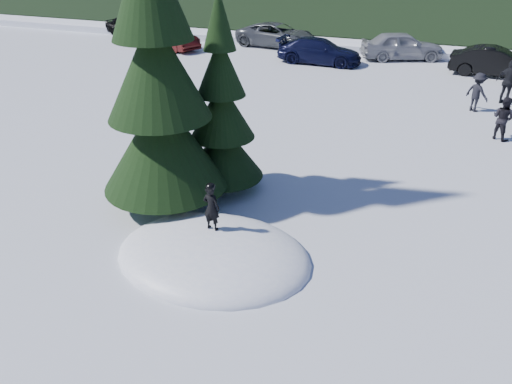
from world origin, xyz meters
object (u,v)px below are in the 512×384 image
(adult_0, at_px, (503,118))
(adult_1, at_px, (509,82))
(adult_2, at_px, (477,92))
(spruce_tall, at_px, (157,81))
(child_skier, at_px, (211,208))
(car_4, at_px, (402,46))
(car_0, at_px, (131,26))
(car_2, at_px, (277,35))
(spruce_short, at_px, (222,117))
(car_1, at_px, (170,38))
(car_3, at_px, (319,51))
(car_5, at_px, (495,62))

(adult_0, distance_m, adult_1, 4.51)
(adult_1, height_order, adult_2, adult_1)
(spruce_tall, bearing_deg, adult_2, 56.29)
(child_skier, xyz_separation_m, car_4, (1.61, 21.14, -0.25))
(car_0, distance_m, car_2, 10.86)
(spruce_short, bearing_deg, car_2, 104.94)
(car_2, bearing_deg, spruce_short, -158.56)
(car_4, bearing_deg, car_1, 77.00)
(spruce_tall, xyz_separation_m, car_3, (-0.46, 17.11, -2.65))
(adult_0, xyz_separation_m, car_2, (-12.50, 12.16, -0.04))
(adult_0, distance_m, car_2, 17.44)
(car_1, relative_size, car_4, 0.93)
(spruce_tall, relative_size, adult_2, 5.56)
(adult_1, height_order, car_5, adult_1)
(spruce_tall, relative_size, car_5, 2.00)
(car_3, xyz_separation_m, car_5, (8.89, 0.53, 0.04))
(car_4, relative_size, car_5, 1.05)
(spruce_short, relative_size, adult_2, 3.47)
(child_skier, distance_m, car_4, 21.20)
(spruce_short, distance_m, car_2, 19.84)
(car_2, height_order, car_4, car_4)
(spruce_tall, xyz_separation_m, spruce_short, (1.00, 1.40, -1.22))
(car_1, distance_m, car_5, 18.46)
(adult_0, bearing_deg, car_1, 9.44)
(adult_2, xyz_separation_m, car_0, (-22.54, 9.16, -0.12))
(car_2, bearing_deg, adult_0, -127.70)
(spruce_tall, distance_m, child_skier, 3.37)
(car_0, xyz_separation_m, car_4, (18.58, -0.80, 0.11))
(spruce_tall, relative_size, child_skier, 7.95)
(adult_2, relative_size, car_4, 0.34)
(car_4, bearing_deg, car_0, 65.08)
(car_1, xyz_separation_m, car_2, (5.92, 3.07, 0.03))
(adult_2, bearing_deg, child_skier, 104.86)
(adult_0, relative_size, car_1, 0.36)
(spruce_tall, height_order, adult_1, spruce_tall)
(child_skier, height_order, adult_1, adult_1)
(spruce_short, xyz_separation_m, adult_1, (7.78, 11.45, -1.18))
(spruce_tall, xyz_separation_m, adult_1, (8.78, 12.85, -2.39))
(car_3, distance_m, car_4, 4.85)
(adult_1, bearing_deg, car_2, 0.79)
(spruce_short, height_order, car_5, spruce_short)
(car_0, distance_m, car_4, 18.60)
(child_skier, xyz_separation_m, car_3, (-2.47, 18.53, -0.35))
(adult_1, distance_m, car_2, 14.99)
(child_skier, height_order, adult_2, child_skier)
(spruce_tall, distance_m, spruce_short, 2.11)
(adult_1, distance_m, car_1, 19.35)
(spruce_short, relative_size, child_skier, 4.96)
(car_3, bearing_deg, child_skier, -170.89)
(car_3, bearing_deg, car_2, 48.44)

